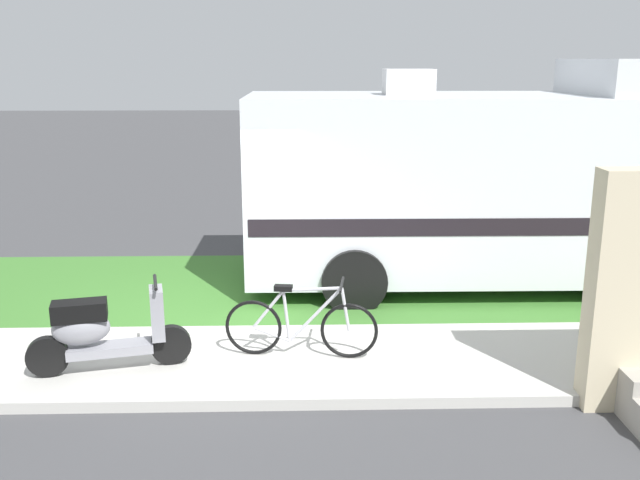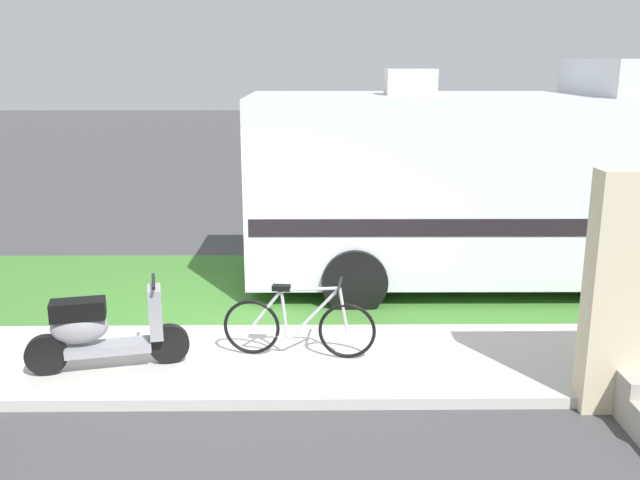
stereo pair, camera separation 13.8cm
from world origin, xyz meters
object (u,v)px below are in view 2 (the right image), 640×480
Objects in this scene: motorhome_rv at (481,182)px; scooter at (101,329)px; pickup_truck_near at (587,173)px; bicycle at (299,325)px.

scooter is (-4.78, -3.20, -1.04)m from motorhome_rv.
scooter is 11.32m from pickup_truck_near.
bicycle is 9.65m from pickup_truck_near.
scooter is at bearing -171.48° from bicycle.
motorhome_rv is at bearing 33.80° from scooter.
scooter is 0.34× the size of pickup_truck_near.
scooter is 2.14m from bicycle.
pickup_truck_near is (3.41, 4.60, -0.61)m from motorhome_rv.
pickup_truck_near is at bearing 43.61° from scooter.
motorhome_rv reaches higher than scooter.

